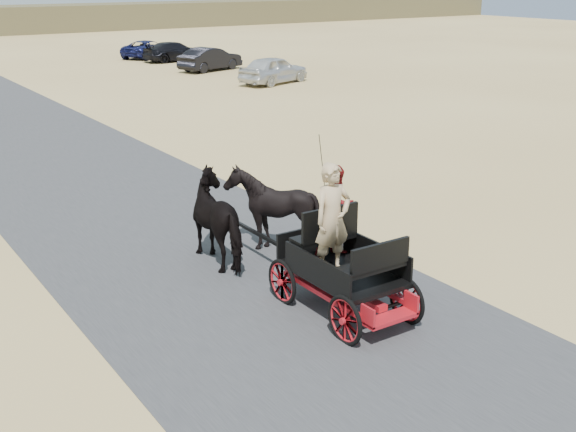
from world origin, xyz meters
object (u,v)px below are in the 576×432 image
carriage (343,291)px  horse_right (272,209)px  car_b (210,59)px  car_c (175,52)px  horse_left (223,219)px  car_a (274,70)px  car_d (148,49)px

carriage → horse_right: 3.09m
car_b → car_c: car_b is taller
carriage → horse_left: size_ratio=1.20×
car_a → car_b: bearing=-15.9°
horse_right → car_d: size_ratio=0.42×
car_d → horse_left: bearing=125.3°
car_a → car_d: bearing=-16.0°
horse_right → car_d: bearing=-109.4°
horse_left → horse_right: (1.10, 0.00, 0.00)m
carriage → car_b: 31.16m
car_b → car_d: size_ratio=0.98×
horse_right → car_a: 22.88m
horse_left → horse_right: size_ratio=1.18×
car_c → car_d: bearing=10.1°
horse_left → car_a: size_ratio=0.50×
car_c → car_d: size_ratio=1.02×
horse_right → car_a: horse_right is taller
horse_left → car_b: 28.69m
horse_right → car_d: (11.79, 33.51, -0.29)m
car_a → car_c: bearing=-18.6°
horse_right → car_c: 33.15m
car_d → car_c: bearing=159.4°
horse_left → horse_right: bearing=-180.0°
carriage → car_b: size_ratio=0.61×
carriage → car_d: bearing=71.3°
car_a → car_b: (-0.26, 6.22, -0.04)m
car_b → car_d: bearing=-15.6°
horse_left → car_a: horse_left is taller
car_a → car_d: size_ratio=1.00×
car_a → car_d: car_a is taller
car_a → car_d: (-0.59, 14.26, -0.13)m
car_b → car_c: 5.27m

